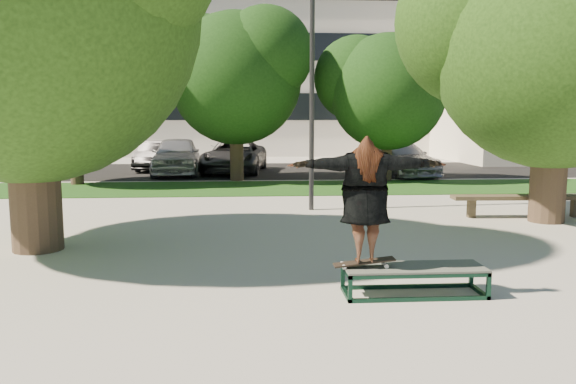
{
  "coord_description": "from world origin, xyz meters",
  "views": [
    {
      "loc": [
        -0.54,
        -8.79,
        2.25
      ],
      "look_at": [
        0.11,
        0.6,
        1.03
      ],
      "focal_mm": 35.0,
      "sensor_mm": 36.0,
      "label": 1
    }
  ],
  "objects": [
    {
      "name": "ground",
      "position": [
        0.0,
        0.0,
        0.0
      ],
      "size": [
        120.0,
        120.0,
        0.0
      ],
      "primitive_type": "plane",
      "color": "#ADA99F",
      "rests_on": "ground"
    },
    {
      "name": "grass_strip",
      "position": [
        1.0,
        9.5,
        0.01
      ],
      "size": [
        30.0,
        4.0,
        0.02
      ],
      "primitive_type": "cube",
      "color": "#194A15",
      "rests_on": "ground"
    },
    {
      "name": "asphalt_strip",
      "position": [
        0.0,
        16.0,
        0.01
      ],
      "size": [
        40.0,
        8.0,
        0.01
      ],
      "primitive_type": "cube",
      "color": "black",
      "rests_on": "ground"
    },
    {
      "name": "tree_right",
      "position": [
        5.92,
        3.08,
        4.09
      ],
      "size": [
        6.24,
        5.33,
        6.51
      ],
      "color": "#38281E",
      "rests_on": "ground"
    },
    {
      "name": "bg_tree_left",
      "position": [
        -6.57,
        11.07,
        3.73
      ],
      "size": [
        5.28,
        4.51,
        5.77
      ],
      "color": "#38281E",
      "rests_on": "ground"
    },
    {
      "name": "bg_tree_mid",
      "position": [
        -1.08,
        12.08,
        4.02
      ],
      "size": [
        5.76,
        4.92,
        6.24
      ],
      "color": "#38281E",
      "rests_on": "ground"
    },
    {
      "name": "bg_tree_right",
      "position": [
        4.43,
        11.57,
        3.49
      ],
      "size": [
        5.04,
        4.31,
        5.43
      ],
      "color": "#38281E",
      "rests_on": "ground"
    },
    {
      "name": "lamppost",
      "position": [
        1.0,
        5.0,
        3.15
      ],
      "size": [
        0.25,
        0.15,
        6.11
      ],
      "color": "#2D2D30",
      "rests_on": "ground"
    },
    {
      "name": "office_building",
      "position": [
        -2.0,
        31.98,
        8.0
      ],
      "size": [
        30.0,
        14.12,
        16.0
      ],
      "color": "silver",
      "rests_on": "ground"
    },
    {
      "name": "grind_box",
      "position": [
        1.56,
        -1.91,
        0.19
      ],
      "size": [
        1.8,
        0.6,
        0.38
      ],
      "color": "#0F2F21",
      "rests_on": "ground"
    },
    {
      "name": "skater_rig",
      "position": [
        0.91,
        -1.91,
        1.25
      ],
      "size": [
        1.99,
        0.65,
        1.67
      ],
      "rotation": [
        0.0,
        0.0,
        3.08
      ],
      "color": "white",
      "rests_on": "grind_box"
    },
    {
      "name": "bench",
      "position": [
        5.78,
        3.6,
        0.43
      ],
      "size": [
        3.34,
        0.58,
        0.51
      ],
      "rotation": [
        0.0,
        0.0,
        -0.04
      ],
      "color": "#4D422E",
      "rests_on": "ground"
    },
    {
      "name": "car_silver_a",
      "position": [
        -3.5,
        14.37,
        0.78
      ],
      "size": [
        2.11,
        4.68,
        1.56
      ],
      "primitive_type": "imported",
      "rotation": [
        0.0,
        0.0,
        0.06
      ],
      "color": "#BBBCC1",
      "rests_on": "asphalt_strip"
    },
    {
      "name": "car_dark",
      "position": [
        -4.64,
        16.5,
        0.64
      ],
      "size": [
        1.53,
        3.96,
        1.29
      ],
      "primitive_type": "imported",
      "rotation": [
        0.0,
        0.0,
        -0.04
      ],
      "color": "black",
      "rests_on": "asphalt_strip"
    },
    {
      "name": "car_grey",
      "position": [
        -1.15,
        15.07,
        0.7
      ],
      "size": [
        2.93,
        5.27,
        1.39
      ],
      "primitive_type": "imported",
      "rotation": [
        0.0,
        0.0,
        -0.13
      ],
      "color": "#4F4F53",
      "rests_on": "asphalt_strip"
    },
    {
      "name": "car_silver_b",
      "position": [
        5.55,
        13.5,
        0.67
      ],
      "size": [
        2.67,
        4.87,
        1.34
      ],
      "primitive_type": "imported",
      "rotation": [
        0.0,
        0.0,
        0.18
      ],
      "color": "#9E9EA3",
      "rests_on": "asphalt_strip"
    }
  ]
}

